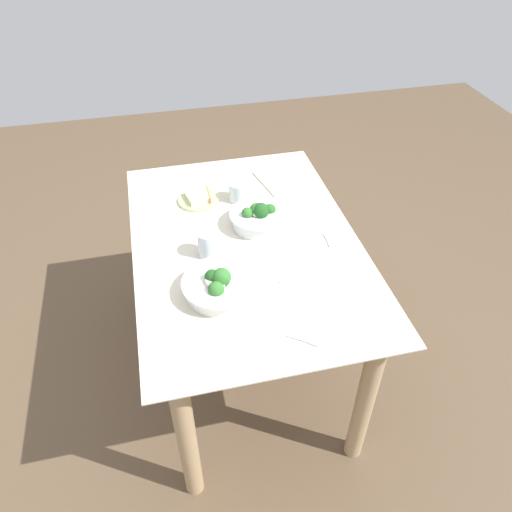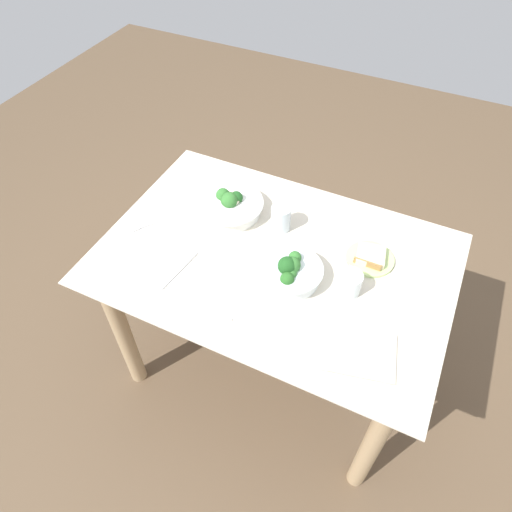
% 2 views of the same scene
% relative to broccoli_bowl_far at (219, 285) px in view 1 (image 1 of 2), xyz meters
% --- Properties ---
extents(ground_plane, '(6.00, 6.00, 0.00)m').
position_rel_broccoli_bowl_far_xyz_m(ground_plane, '(0.26, -0.15, -0.81)').
color(ground_plane, brown).
extents(dining_table, '(1.27, 0.86, 0.77)m').
position_rel_broccoli_bowl_far_xyz_m(dining_table, '(0.26, -0.15, -0.17)').
color(dining_table, beige).
rests_on(dining_table, ground_plane).
extents(broccoli_bowl_far, '(0.26, 0.26, 0.11)m').
position_rel_broccoli_bowl_far_xyz_m(broccoli_bowl_far, '(0.00, 0.00, 0.00)').
color(broccoli_bowl_far, white).
rests_on(broccoli_bowl_far, dining_table).
extents(broccoli_bowl_near, '(0.22, 0.22, 0.11)m').
position_rel_broccoli_bowl_far_xyz_m(broccoli_bowl_near, '(0.35, -0.22, 0.00)').
color(broccoli_bowl_near, white).
rests_on(broccoli_bowl_near, dining_table).
extents(bread_side_plate, '(0.17, 0.17, 0.04)m').
position_rel_broccoli_bowl_far_xyz_m(bread_side_plate, '(0.57, -0.01, -0.02)').
color(bread_side_plate, '#B7D684').
rests_on(bread_side_plate, dining_table).
extents(water_glass_center, '(0.08, 0.08, 0.08)m').
position_rel_broccoli_bowl_far_xyz_m(water_glass_center, '(0.54, -0.18, 0.00)').
color(water_glass_center, silver).
rests_on(water_glass_center, dining_table).
extents(water_glass_side, '(0.08, 0.08, 0.10)m').
position_rel_broccoli_bowl_far_xyz_m(water_glass_side, '(0.21, 0.00, 0.01)').
color(water_glass_side, silver).
rests_on(water_glass_side, dining_table).
extents(fork_by_far_bowl, '(0.07, 0.09, 0.00)m').
position_rel_broccoli_bowl_far_xyz_m(fork_by_far_bowl, '(-0.27, -0.22, -0.04)').
color(fork_by_far_bowl, '#B7B7BC').
rests_on(fork_by_far_bowl, dining_table).
extents(fork_by_near_bowl, '(0.10, 0.01, 0.00)m').
position_rel_broccoli_bowl_far_xyz_m(fork_by_near_bowl, '(0.19, -0.46, -0.04)').
color(fork_by_near_bowl, '#B7B7BC').
rests_on(fork_by_near_bowl, dining_table).
extents(table_knife_left, '(0.16, 0.12, 0.00)m').
position_rel_broccoli_bowl_far_xyz_m(table_knife_left, '(0.08, -0.27, -0.04)').
color(table_knife_left, '#B7B7BC').
rests_on(table_knife_left, dining_table).
extents(table_knife_right, '(0.03, 0.20, 0.00)m').
position_rel_broccoli_bowl_far_xyz_m(table_knife_right, '(-0.02, -0.35, -0.04)').
color(table_knife_right, '#B7B7BC').
rests_on(table_knife_right, dining_table).
extents(napkin_folded_upper, '(0.25, 0.22, 0.01)m').
position_rel_broccoli_bowl_far_xyz_m(napkin_folded_upper, '(0.65, -0.39, -0.04)').
color(napkin_folded_upper, '#B1A997').
rests_on(napkin_folded_upper, dining_table).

